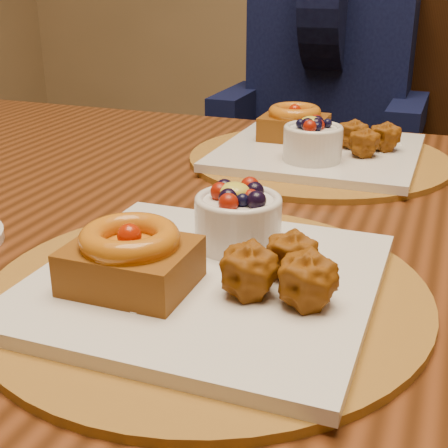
{
  "coord_description": "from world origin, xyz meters",
  "views": [
    {
      "loc": [
        0.18,
        -0.7,
        1.01
      ],
      "look_at": [
        -0.01,
        -0.21,
        0.8
      ],
      "focal_mm": 50.0,
      "sensor_mm": 36.0,
      "label": 1
    }
  ],
  "objects_px": {
    "place_setting_far": "(317,148)",
    "place_setting_near": "(206,270)",
    "chair_far": "(406,189)",
    "diner": "(332,55)",
    "dining_table": "(275,270)"
  },
  "relations": [
    {
      "from": "place_setting_near",
      "to": "place_setting_far",
      "type": "bearing_deg",
      "value": 89.99
    },
    {
      "from": "place_setting_far",
      "to": "place_setting_near",
      "type": "bearing_deg",
      "value": -90.01
    },
    {
      "from": "place_setting_near",
      "to": "diner",
      "type": "bearing_deg",
      "value": 96.08
    },
    {
      "from": "place_setting_far",
      "to": "diner",
      "type": "xyz_separation_m",
      "value": [
        -0.12,
        0.69,
        0.05
      ]
    },
    {
      "from": "place_setting_near",
      "to": "place_setting_far",
      "type": "height_order",
      "value": "same"
    },
    {
      "from": "place_setting_near",
      "to": "dining_table",
      "type": "bearing_deg",
      "value": 89.46
    },
    {
      "from": "dining_table",
      "to": "diner",
      "type": "bearing_deg",
      "value": 97.64
    },
    {
      "from": "chair_far",
      "to": "place_setting_far",
      "type": "bearing_deg",
      "value": -79.29
    },
    {
      "from": "chair_far",
      "to": "diner",
      "type": "bearing_deg",
      "value": 178.6
    },
    {
      "from": "dining_table",
      "to": "diner",
      "type": "height_order",
      "value": "diner"
    },
    {
      "from": "place_setting_near",
      "to": "diner",
      "type": "relative_size",
      "value": 0.49
    },
    {
      "from": "dining_table",
      "to": "place_setting_far",
      "type": "xyz_separation_m",
      "value": [
        -0.0,
        0.22,
        0.1
      ]
    },
    {
      "from": "place_setting_far",
      "to": "chair_far",
      "type": "distance_m",
      "value": 0.66
    },
    {
      "from": "place_setting_far",
      "to": "diner",
      "type": "height_order",
      "value": "diner"
    },
    {
      "from": "dining_table",
      "to": "place_setting_near",
      "type": "height_order",
      "value": "place_setting_near"
    }
  ]
}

